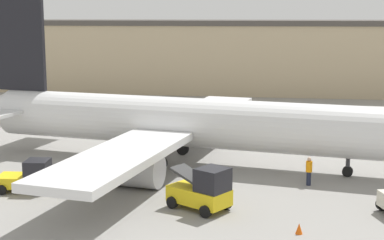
# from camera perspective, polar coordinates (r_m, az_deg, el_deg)

# --- Properties ---
(ground_plane) EXTENTS (400.00, 400.00, 0.00)m
(ground_plane) POSITION_cam_1_polar(r_m,az_deg,el_deg) (42.74, -0.00, -4.23)
(ground_plane) COLOR gray
(terminal_building) EXTENTS (78.20, 17.00, 9.87)m
(terminal_building) POSITION_cam_1_polar(r_m,az_deg,el_deg) (85.64, 0.37, 6.38)
(terminal_building) COLOR tan
(terminal_building) RESTS_ON ground_plane
(airplane) EXTENTS (37.07, 32.65, 11.96)m
(airplane) POSITION_cam_1_polar(r_m,az_deg,el_deg) (42.44, -1.37, -0.23)
(airplane) COLOR silver
(airplane) RESTS_ON ground_plane
(ground_crew_worker) EXTENTS (0.40, 0.40, 1.82)m
(ground_crew_worker) POSITION_cam_1_polar(r_m,az_deg,el_deg) (37.87, 11.27, -4.81)
(ground_crew_worker) COLOR #1E2338
(ground_crew_worker) RESTS_ON ground_plane
(belt_loader_truck) EXTENTS (3.83, 3.36, 2.49)m
(belt_loader_truck) POSITION_cam_1_polar(r_m,az_deg,el_deg) (32.52, 1.07, -6.79)
(belt_loader_truck) COLOR yellow
(belt_loader_truck) RESTS_ON ground_plane
(pushback_tug) EXTENTS (3.27, 2.22, 1.95)m
(pushback_tug) POSITION_cam_1_polar(r_m,az_deg,el_deg) (37.37, -15.56, -5.32)
(pushback_tug) COLOR yellow
(pushback_tug) RESTS_ON ground_plane
(safety_cone_near) EXTENTS (0.36, 0.36, 0.55)m
(safety_cone_near) POSITION_cam_1_polar(r_m,az_deg,el_deg) (29.85, 10.34, -10.31)
(safety_cone_near) COLOR #EF590F
(safety_cone_near) RESTS_ON ground_plane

